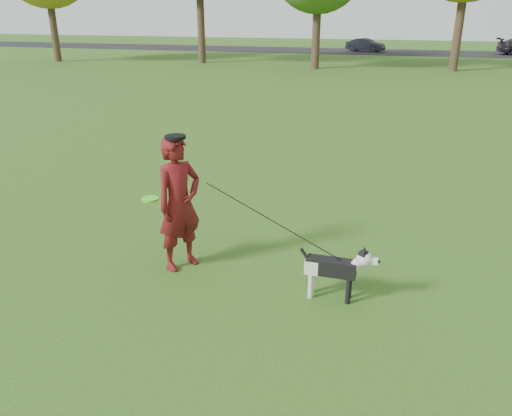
% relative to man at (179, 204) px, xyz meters
% --- Properties ---
extents(ground, '(120.00, 120.00, 0.00)m').
position_rel_man_xyz_m(ground, '(1.23, 0.08, -0.92)').
color(ground, '#285116').
rests_on(ground, ground).
extents(road, '(120.00, 7.00, 0.02)m').
position_rel_man_xyz_m(road, '(1.23, 40.08, -0.91)').
color(road, black).
rests_on(road, ground).
extents(man, '(0.71, 0.80, 1.84)m').
position_rel_man_xyz_m(man, '(0.00, 0.00, 0.00)').
color(man, '#560C16').
rests_on(man, ground).
extents(dog, '(0.96, 0.19, 0.73)m').
position_rel_man_xyz_m(dog, '(2.16, -0.26, -0.47)').
color(dog, black).
rests_on(dog, ground).
extents(car_mid, '(3.45, 2.09, 1.07)m').
position_rel_man_xyz_m(car_mid, '(-1.01, 40.08, -0.36)').
color(car_mid, black).
rests_on(car_mid, road).
extents(man_held_items, '(2.82, 0.40, 1.36)m').
position_rel_man_xyz_m(man_held_items, '(1.34, -0.16, -0.03)').
color(man_held_items, '#3DFF20').
rests_on(man_held_items, ground).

